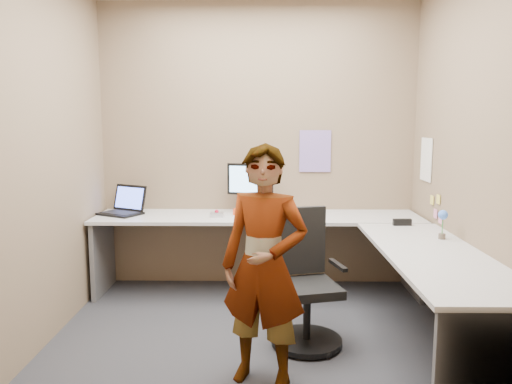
{
  "coord_description": "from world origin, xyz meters",
  "views": [
    {
      "loc": [
        0.05,
        -3.51,
        1.58
      ],
      "look_at": [
        -0.0,
        0.25,
        1.05
      ],
      "focal_mm": 35.0,
      "sensor_mm": 36.0,
      "label": 1
    }
  ],
  "objects_px": {
    "office_chair": "(305,290)",
    "person": "(264,266)",
    "desk": "(311,247)",
    "monitor": "(250,182)"
  },
  "relations": [
    {
      "from": "office_chair",
      "to": "person",
      "type": "height_order",
      "value": "person"
    },
    {
      "from": "desk",
      "to": "monitor",
      "type": "bearing_deg",
      "value": 126.58
    },
    {
      "from": "monitor",
      "to": "person",
      "type": "relative_size",
      "value": 0.29
    },
    {
      "from": "desk",
      "to": "office_chair",
      "type": "distance_m",
      "value": 0.52
    },
    {
      "from": "desk",
      "to": "office_chair",
      "type": "bearing_deg",
      "value": -100.66
    },
    {
      "from": "monitor",
      "to": "office_chair",
      "type": "distance_m",
      "value": 1.38
    },
    {
      "from": "person",
      "to": "desk",
      "type": "bearing_deg",
      "value": 89.07
    },
    {
      "from": "person",
      "to": "monitor",
      "type": "bearing_deg",
      "value": 113.76
    },
    {
      "from": "desk",
      "to": "person",
      "type": "distance_m",
      "value": 1.1
    },
    {
      "from": "office_chair",
      "to": "person",
      "type": "bearing_deg",
      "value": -132.25
    }
  ]
}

